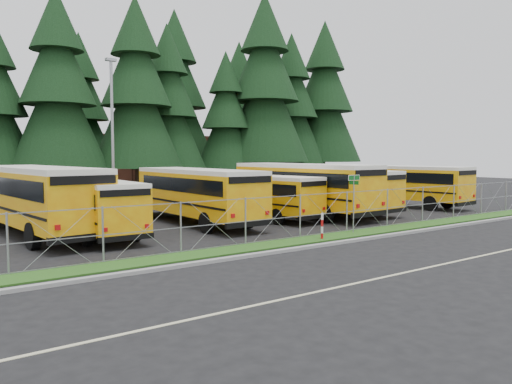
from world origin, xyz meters
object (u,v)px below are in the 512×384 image
(bus_0, at_px, (36,201))
(street_sign, at_px, (354,191))
(bus_6, at_px, (329,191))
(bus_5, at_px, (299,190))
(striped_bollard, at_px, (322,226))
(bus_1, at_px, (91,207))
(bus_3, at_px, (194,196))
(bus_4, at_px, (255,197))
(light_standard, at_px, (112,129))
(bus_east, at_px, (398,186))

(bus_0, relative_size, street_sign, 4.37)
(bus_0, bearing_deg, bus_6, -9.84)
(bus_5, distance_m, bus_6, 2.56)
(bus_0, distance_m, striped_bollard, 13.29)
(bus_5, distance_m, street_sign, 7.51)
(bus_1, relative_size, bus_3, 0.87)
(bus_4, relative_size, bus_5, 0.80)
(bus_6, bearing_deg, bus_1, 174.74)
(bus_6, relative_size, light_standard, 1.05)
(bus_3, distance_m, striped_bollard, 8.23)
(bus_1, height_order, bus_6, bus_6)
(bus_0, height_order, bus_5, bus_0)
(bus_4, bearing_deg, striped_bollard, -112.04)
(street_sign, xyz_separation_m, striped_bollard, (-2.46, -0.43, -1.43))
(street_sign, bearing_deg, bus_3, 121.00)
(bus_5, distance_m, light_standard, 13.21)
(bus_3, distance_m, bus_5, 7.13)
(bus_3, distance_m, bus_east, 16.72)
(bus_6, xyz_separation_m, street_sign, (-5.17, -7.01, 0.63))
(bus_1, distance_m, bus_east, 22.53)
(bus_3, xyz_separation_m, bus_4, (4.01, -0.11, -0.22))
(bus_6, xyz_separation_m, striped_bollard, (-7.63, -7.45, -0.80))
(bus_4, relative_size, bus_east, 0.87)
(bus_0, distance_m, bus_4, 11.98)
(bus_0, xyz_separation_m, bus_4, (11.94, -0.90, -0.33))
(bus_5, height_order, bus_6, bus_5)
(bus_3, relative_size, bus_east, 1.02)
(bus_6, height_order, bus_east, bus_east)
(bus_3, bearing_deg, light_standard, 97.49)
(bus_4, bearing_deg, bus_1, 174.78)
(striped_bollard, bearing_deg, bus_1, 136.97)
(bus_5, bearing_deg, street_sign, -112.56)
(bus_0, relative_size, bus_6, 1.15)
(bus_3, height_order, street_sign, bus_3)
(bus_1, distance_m, light_standard, 11.40)
(bus_0, xyz_separation_m, bus_east, (24.64, -1.29, -0.14))
(striped_bollard, bearing_deg, bus_0, 138.87)
(bus_1, relative_size, striped_bollard, 8.27)
(bus_5, xyz_separation_m, light_standard, (-8.37, 9.45, 3.90))
(street_sign, xyz_separation_m, light_standard, (-5.75, 16.47, 3.47))
(bus_4, bearing_deg, light_standard, 112.10)
(bus_1, xyz_separation_m, bus_6, (15.50, 0.10, 0.10))
(bus_6, distance_m, striped_bollard, 10.69)
(bus_5, distance_m, striped_bollard, 9.07)
(bus_1, bearing_deg, bus_6, 0.82)
(bus_0, xyz_separation_m, bus_5, (15.06, -1.26, -0.01))
(bus_1, distance_m, bus_4, 9.85)
(bus_5, relative_size, bus_east, 1.09)
(bus_1, relative_size, bus_6, 0.93)
(bus_5, height_order, bus_east, bus_5)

